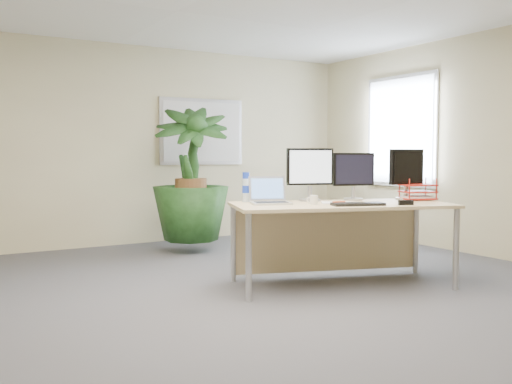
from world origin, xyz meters
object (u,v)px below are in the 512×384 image
desk (337,220)px  floor_plant (191,193)px  monitor_left (310,171)px  laptop (269,197)px  monitor_right (354,173)px

desk → floor_plant: (-0.49, 2.30, 0.14)m
desk → monitor_left: 0.54m
laptop → monitor_right: bearing=-6.3°
desk → laptop: (-0.63, 0.22, 0.23)m
monitor_left → desk: bearing=-59.0°
monitor_left → laptop: 0.53m
monitor_left → monitor_right: bearing=-15.8°
floor_plant → monitor_right: 2.34m
monitor_left → laptop: bearing=-177.2°
desk → floor_plant: size_ratio=1.46×
floor_plant → monitor_left: 2.11m
desk → laptop: size_ratio=5.12×
monitor_right → laptop: monitor_right is taller
desk → monitor_right: 0.54m
desk → floor_plant: bearing=102.0°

